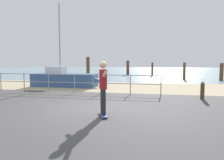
% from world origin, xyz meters
% --- Properties ---
extents(ground_plane, '(24.00, 10.00, 0.04)m').
position_xyz_m(ground_plane, '(0.00, -1.00, 0.00)').
color(ground_plane, '#474444').
rests_on(ground_plane, ground).
extents(beach_strip, '(24.00, 6.00, 0.04)m').
position_xyz_m(beach_strip, '(0.00, 7.00, 0.00)').
color(beach_strip, tan).
rests_on(beach_strip, ground).
extents(sea_surface, '(72.00, 50.00, 0.04)m').
position_xyz_m(sea_surface, '(0.00, 35.00, 0.00)').
color(sea_surface, '#75939E').
rests_on(sea_surface, ground).
extents(railing_fence, '(10.82, 0.05, 1.05)m').
position_xyz_m(railing_fence, '(-2.88, 3.60, 0.70)').
color(railing_fence, gray).
rests_on(railing_fence, ground).
extents(sailboat, '(4.96, 1.42, 5.62)m').
position_xyz_m(sailboat, '(-3.73, 6.23, 0.53)').
color(sailboat, '#335184').
rests_on(sailboat, ground).
extents(skateboard, '(0.47, 0.82, 0.08)m').
position_xyz_m(skateboard, '(0.67, -0.94, 0.07)').
color(skateboard, '#334C8C').
rests_on(skateboard, ground).
extents(skateboarder, '(0.60, 1.38, 1.65)m').
position_xyz_m(skateboarder, '(0.67, -0.94, 1.02)').
color(skateboarder, '#26262B').
rests_on(skateboarder, skateboard).
extents(bollard_short, '(0.18, 0.18, 0.74)m').
position_xyz_m(bollard_short, '(4.34, 2.92, 0.37)').
color(bollard_short, '#513826').
rests_on(bollard_short, ground).
extents(seagull, '(0.19, 0.49, 0.18)m').
position_xyz_m(seagull, '(4.34, 2.93, 0.82)').
color(seagull, white).
rests_on(seagull, bollard_short).
extents(groyne_post_0, '(0.34, 0.34, 2.19)m').
position_xyz_m(groyne_post_0, '(-4.41, 12.95, 1.10)').
color(groyne_post_0, '#513826').
rests_on(groyne_post_0, ground).
extents(groyne_post_1, '(0.37, 0.37, 1.87)m').
position_xyz_m(groyne_post_1, '(-1.31, 19.71, 0.94)').
color(groyne_post_1, '#513826').
rests_on(groyne_post_1, ground).
extents(groyne_post_2, '(0.24, 0.24, 1.62)m').
position_xyz_m(groyne_post_2, '(1.79, 18.85, 0.81)').
color(groyne_post_2, '#513826').
rests_on(groyne_post_2, ground).
extents(groyne_post_3, '(0.24, 0.24, 1.65)m').
position_xyz_m(groyne_post_3, '(4.89, 13.98, 0.83)').
color(groyne_post_3, '#513826').
rests_on(groyne_post_3, ground).
extents(groyne_post_4, '(0.33, 0.33, 1.60)m').
position_xyz_m(groyne_post_4, '(7.99, 13.31, 0.80)').
color(groyne_post_4, '#513826').
rests_on(groyne_post_4, ground).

